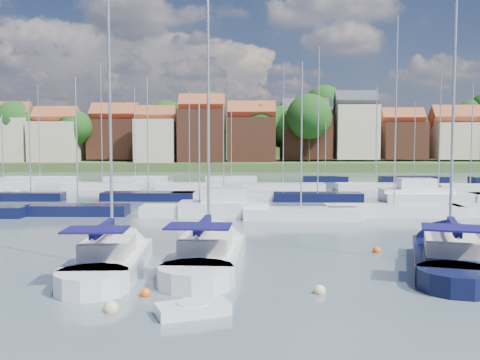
{
  "coord_description": "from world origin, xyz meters",
  "views": [
    {
      "loc": [
        -3.21,
        -21.89,
        5.85
      ],
      "look_at": [
        -3.92,
        14.0,
        3.32
      ],
      "focal_mm": 40.0,
      "sensor_mm": 36.0,
      "label": 1
    }
  ],
  "objects": [
    {
      "name": "ground",
      "position": [
        0.0,
        40.0,
        0.0
      ],
      "size": [
        260.0,
        260.0,
        0.0
      ],
      "primitive_type": "plane",
      "color": "#45565D",
      "rests_on": "ground"
    },
    {
      "name": "sailboat_left",
      "position": [
        -9.66,
        3.25,
        0.36
      ],
      "size": [
        3.55,
        11.19,
        15.03
      ],
      "rotation": [
        0.0,
        0.0,
        1.63
      ],
      "color": "white",
      "rests_on": "ground"
    },
    {
      "name": "sailboat_centre",
      "position": [
        -5.19,
        4.7,
        0.35
      ],
      "size": [
        3.7,
        12.12,
        16.27
      ],
      "rotation": [
        0.0,
        0.0,
        1.53
      ],
      "color": "white",
      "rests_on": "ground"
    },
    {
      "name": "sailboat_navy",
      "position": [
        6.53,
        4.37,
        0.35
      ],
      "size": [
        6.49,
        12.68,
        16.96
      ],
      "rotation": [
        0.0,
        0.0,
        1.29
      ],
      "color": "black",
      "rests_on": "ground"
    },
    {
      "name": "tender",
      "position": [
        -5.17,
        -4.16,
        0.2
      ],
      "size": [
        2.69,
        1.98,
        0.53
      ],
      "rotation": [
        0.0,
        0.0,
        0.39
      ],
      "color": "white",
      "rests_on": "ground"
    },
    {
      "name": "buoy_b",
      "position": [
        -8.04,
        -3.85,
        0.0
      ],
      "size": [
        0.55,
        0.55,
        0.55
      ],
      "primitive_type": "sphere",
      "color": "beige",
      "rests_on": "ground"
    },
    {
      "name": "buoy_c",
      "position": [
        -7.23,
        -1.95,
        0.0
      ],
      "size": [
        0.44,
        0.44,
        0.44
      ],
      "primitive_type": "sphere",
      "color": "#D85914",
      "rests_on": "ground"
    },
    {
      "name": "buoy_d",
      "position": [
        -0.52,
        -1.49,
        0.0
      ],
      "size": [
        0.48,
        0.48,
        0.48
      ],
      "primitive_type": "sphere",
      "color": "beige",
      "rests_on": "ground"
    },
    {
      "name": "buoy_e",
      "position": [
        3.52,
        6.32,
        0.0
      ],
      "size": [
        0.46,
        0.46,
        0.46
      ],
      "primitive_type": "sphere",
      "color": "#D85914",
      "rests_on": "ground"
    },
    {
      "name": "buoy_g",
      "position": [
        5.12,
        0.3,
        0.0
      ],
      "size": [
        0.53,
        0.53,
        0.53
      ],
      "primitive_type": "sphere",
      "color": "beige",
      "rests_on": "ground"
    },
    {
      "name": "marina_field",
      "position": [
        1.91,
        35.15,
        0.43
      ],
      "size": [
        79.62,
        41.41,
        15.93
      ],
      "color": "white",
      "rests_on": "ground"
    },
    {
      "name": "far_shore_town",
      "position": [
        2.23,
        132.67,
        4.61
      ],
      "size": [
        212.46,
        90.0,
        22.27
      ],
      "color": "#415A2D",
      "rests_on": "ground"
    }
  ]
}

